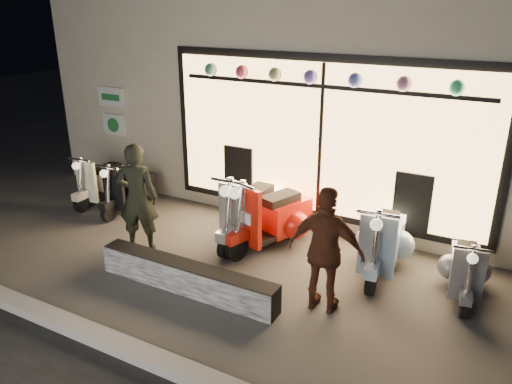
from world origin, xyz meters
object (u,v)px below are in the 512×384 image
man (138,198)px  woman (326,251)px  scooter_silver (255,210)px  graffiti_barrier (187,277)px  scooter_red (277,216)px

man → woman: (3.08, -0.17, -0.04)m
scooter_silver → woman: woman is taller
woman → graffiti_barrier: bearing=12.9°
man → scooter_silver: bearing=-162.2°
scooter_red → man: (-1.76, -1.17, 0.38)m
scooter_silver → scooter_red: (0.43, -0.05, -0.00)m
scooter_silver → woman: bearing=-37.9°
woman → scooter_red: bearing=-48.3°
graffiti_barrier → scooter_red: size_ratio=1.65×
scooter_silver → woman: (1.74, -1.39, 0.34)m
graffiti_barrier → man: (-1.35, 0.65, 0.64)m
scooter_silver → graffiti_barrier: bearing=-89.0°
scooter_silver → man: man is taller
scooter_red → graffiti_barrier: bearing=-83.5°
scooter_silver → woman: 2.26m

